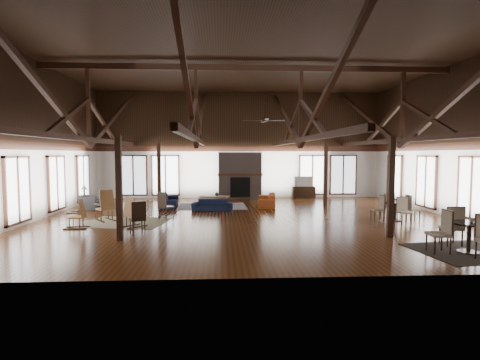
{
  "coord_description": "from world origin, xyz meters",
  "views": [
    {
      "loc": [
        -1.07,
        -14.36,
        2.51
      ],
      "look_at": [
        -0.28,
        1.0,
        1.43
      ],
      "focal_mm": 28.0,
      "sensor_mm": 36.0,
      "label": 1
    }
  ],
  "objects": [
    {
      "name": "floor",
      "position": [
        0.0,
        0.0,
        0.0
      ],
      "size": [
        16.0,
        16.0,
        0.0
      ],
      "primitive_type": "plane",
      "color": "#5E2E13",
      "rests_on": "ground"
    },
    {
      "name": "ceiling",
      "position": [
        0.0,
        0.0,
        6.0
      ],
      "size": [
        16.0,
        14.0,
        0.02
      ],
      "primitive_type": "cube",
      "color": "black",
      "rests_on": "wall_back"
    },
    {
      "name": "wall_back",
      "position": [
        0.0,
        7.0,
        3.0
      ],
      "size": [
        16.0,
        0.02,
        6.0
      ],
      "primitive_type": "cube",
      "color": "white",
      "rests_on": "floor"
    },
    {
      "name": "wall_front",
      "position": [
        0.0,
        -7.0,
        3.0
      ],
      "size": [
        16.0,
        0.02,
        6.0
      ],
      "primitive_type": "cube",
      "color": "white",
      "rests_on": "floor"
    },
    {
      "name": "wall_left",
      "position": [
        -8.0,
        0.0,
        3.0
      ],
      "size": [
        0.02,
        14.0,
        6.0
      ],
      "primitive_type": "cube",
      "color": "white",
      "rests_on": "floor"
    },
    {
      "name": "wall_right",
      "position": [
        8.0,
        0.0,
        3.0
      ],
      "size": [
        0.02,
        14.0,
        6.0
      ],
      "primitive_type": "cube",
      "color": "white",
      "rests_on": "floor"
    },
    {
      "name": "roof_truss",
      "position": [
        0.0,
        0.0,
        4.03
      ],
      "size": [
        15.6,
        14.07,
        3.14
      ],
      "color": "#32170E",
      "rests_on": "wall_back"
    },
    {
      "name": "post_grid",
      "position": [
        0.0,
        0.0,
        1.52
      ],
      "size": [
        8.16,
        7.16,
        3.05
      ],
      "color": "#32170E",
      "rests_on": "floor"
    },
    {
      "name": "fireplace",
      "position": [
        0.0,
        6.67,
        1.29
      ],
      "size": [
        2.5,
        0.69,
        2.6
      ],
      "color": "#66564E",
      "rests_on": "floor"
    },
    {
      "name": "ceiling_fan",
      "position": [
        0.5,
        -1.0,
        3.73
      ],
      "size": [
        1.6,
        1.6,
        0.75
      ],
      "color": "black",
      "rests_on": "roof_truss"
    },
    {
      "name": "sofa_navy_front",
      "position": [
        -1.45,
        2.05,
        0.26
      ],
      "size": [
        1.83,
        0.87,
        0.52
      ],
      "primitive_type": "imported",
      "rotation": [
        0.0,
        0.0,
        -0.1
      ],
      "color": "#121932",
      "rests_on": "floor"
    },
    {
      "name": "sofa_navy_left",
      "position": [
        -3.55,
        3.5,
        0.3
      ],
      "size": [
        2.13,
        0.96,
        0.61
      ],
      "primitive_type": "imported",
      "rotation": [
        0.0,
        0.0,
        1.64
      ],
      "color": "black",
      "rests_on": "floor"
    },
    {
      "name": "sofa_orange",
      "position": [
        1.12,
        3.41,
        0.3
      ],
      "size": [
        2.13,
        1.04,
        0.6
      ],
      "primitive_type": "imported",
      "rotation": [
        0.0,
        0.0,
        -1.69
      ],
      "color": "#AD4F21",
      "rests_on": "floor"
    },
    {
      "name": "coffee_table",
      "position": [
        -1.37,
        3.41,
        0.45
      ],
      "size": [
        1.45,
        0.97,
        0.51
      ],
      "rotation": [
        0.0,
        0.0,
        -0.25
      ],
      "color": "brown",
      "rests_on": "floor"
    },
    {
      "name": "vase",
      "position": [
        -1.27,
        3.49,
        0.61
      ],
      "size": [
        0.25,
        0.25,
        0.2
      ],
      "primitive_type": "imported",
      "rotation": [
        0.0,
        0.0,
        -0.41
      ],
      "color": "#B2B2B2",
      "rests_on": "coffee_table"
    },
    {
      "name": "armchair",
      "position": [
        -6.99,
        2.75,
        0.31
      ],
      "size": [
        1.02,
        0.91,
        0.62
      ],
      "primitive_type": "imported",
      "rotation": [
        0.0,
        0.0,
        1.49
      ],
      "color": "#343537",
      "rests_on": "floor"
    },
    {
      "name": "side_table_lamp",
      "position": [
        -7.56,
        3.64,
        0.4
      ],
      "size": [
        0.42,
        0.42,
        1.06
      ],
      "color": "black",
      "rests_on": "floor"
    },
    {
      "name": "rocking_chair_a",
      "position": [
        -5.37,
        -0.29,
        0.55
      ],
      "size": [
        0.94,
        1.01,
        1.17
      ],
      "rotation": [
        0.0,
        0.0,
        0.67
      ],
      "color": "#A0693C",
      "rests_on": "floor"
    },
    {
      "name": "rocking_chair_b",
      "position": [
        -4.11,
        -1.58,
        0.49
      ],
      "size": [
        0.85,
        0.89,
        1.04
      ],
      "rotation": [
        0.0,
        0.0,
        -0.71
      ],
      "color": "#A0693C",
      "rests_on": "floor"
    },
    {
      "name": "rocking_chair_c",
      "position": [
        -5.84,
        -1.66,
        0.46
      ],
      "size": [
        0.78,
        0.45,
        0.99
      ],
      "rotation": [
        0.0,
        0.0,
        1.61
      ],
      "color": "#A0693C",
      "rests_on": "floor"
    },
    {
      "name": "side_chair_a",
      "position": [
        -3.23,
        -0.18,
        0.63
      ],
      "size": [
        0.64,
        0.64,
        1.08
      ],
      "rotation": [
        0.0,
        0.0,
        -0.66
      ],
      "color": "black",
      "rests_on": "floor"
    },
    {
      "name": "side_chair_b",
      "position": [
        -3.62,
        -2.83,
        0.61
      ],
      "size": [
        0.6,
        0.6,
        1.06
      ],
      "rotation": [
        0.0,
        0.0,
        0.45
      ],
      "color": "black",
      "rests_on": "floor"
    },
    {
      "name": "cafe_table_near",
      "position": [
        5.2,
        -5.33,
        0.54
      ],
      "size": [
        2.07,
        2.07,
        1.08
      ],
      "rotation": [
        0.0,
        0.0,
        -0.03
      ],
      "color": "black",
      "rests_on": "floor"
    },
    {
      "name": "cafe_table_far",
      "position": [
        5.47,
        -0.76,
        0.48
      ],
      "size": [
        1.82,
        1.82,
        0.95
      ],
      "rotation": [
        0.0,
        0.0,
        0.01
      ],
      "color": "black",
      "rests_on": "floor"
    },
    {
      "name": "cup_near",
      "position": [
        5.29,
        -5.3,
        0.83
      ],
      "size": [
        0.15,
        0.15,
        0.11
      ],
      "primitive_type": "imported",
      "rotation": [
        0.0,
        0.0,
        0.15
      ],
      "color": "#B2B2B2",
      "rests_on": "cafe_table_near"
    },
    {
      "name": "cup_far",
      "position": [
        5.44,
        -0.75,
        0.73
      ],
      "size": [
        0.12,
        0.12,
        0.09
      ],
      "primitive_type": "imported",
      "rotation": [
        0.0,
        0.0,
        -0.04
      ],
      "color": "#B2B2B2",
      "rests_on": "cafe_table_far"
    },
    {
      "name": "tv_console",
      "position": [
        3.66,
        6.75,
        0.32
      ],
      "size": [
        1.29,
        0.48,
        0.64
      ],
      "primitive_type": "cube",
      "color": "black",
      "rests_on": "floor"
    },
    {
      "name": "television",
      "position": [
        3.63,
        6.75,
        0.94
      ],
      "size": [
        1.02,
        0.23,
        0.59
      ],
      "primitive_type": "imported",
      "rotation": [
        0.0,
        0.0,
        -0.1
      ],
      "color": "#B2B2B2",
      "rests_on": "tv_console"
    },
    {
      "name": "rug_tan",
      "position": [
        -4.58,
        -0.63,
        0.01
      ],
      "size": [
        3.22,
        2.72,
        0.01
      ],
      "primitive_type": "cube",
      "rotation": [
        0.0,
        0.0,
        -0.17
      ],
      "color": "tan",
      "rests_on": "floor"
    },
    {
      "name": "rug_navy",
      "position": [
        -1.48,
        3.44,
        0.01
      ],
      "size": [
        3.25,
        2.49,
        0.01
      ],
      "primitive_type": "cube",
      "rotation": [
        0.0,
        0.0,
        0.04
      ],
      "color": "#171A43",
      "rests_on": "floor"
    },
    {
      "name": "rug_dark",
      "position": [
        5.18,
        -5.24,
        0.01
      ],
      "size": [
        2.65,
        2.47,
        0.01
      ],
      "primitive_type": "cube",
      "rotation": [
        0.0,
        0.0,
        0.14
      ],
      "color": "black",
      "rests_on": "floor"
    }
  ]
}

